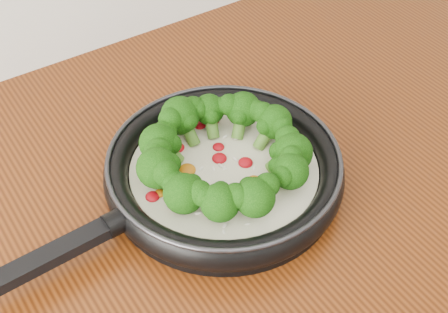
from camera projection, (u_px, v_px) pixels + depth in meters
skillet at (221, 167)px, 0.78m from camera, size 0.47×0.31×0.09m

